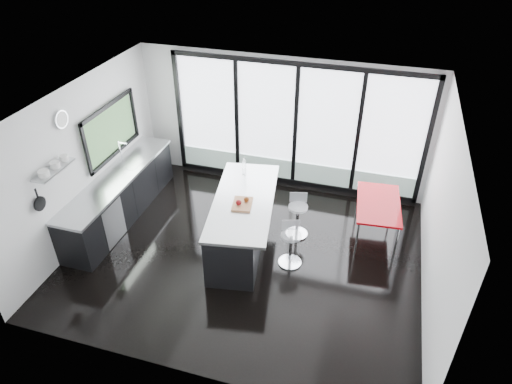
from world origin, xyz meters
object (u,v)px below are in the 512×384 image
(island, at_px, (240,221))
(red_table, at_px, (376,219))
(bar_stool_near, at_px, (291,249))
(bar_stool_far, at_px, (297,220))

(island, relative_size, red_table, 1.91)
(bar_stool_near, bearing_deg, bar_stool_far, 75.37)
(island, distance_m, bar_stool_near, 1.04)
(island, height_order, red_table, island)
(island, bearing_deg, red_table, 22.54)
(bar_stool_near, distance_m, red_table, 1.80)
(bar_stool_near, relative_size, red_table, 0.48)
(island, relative_size, bar_stool_far, 3.89)
(bar_stool_near, distance_m, bar_stool_far, 0.80)
(island, xyz_separation_m, red_table, (2.32, 0.96, -0.14))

